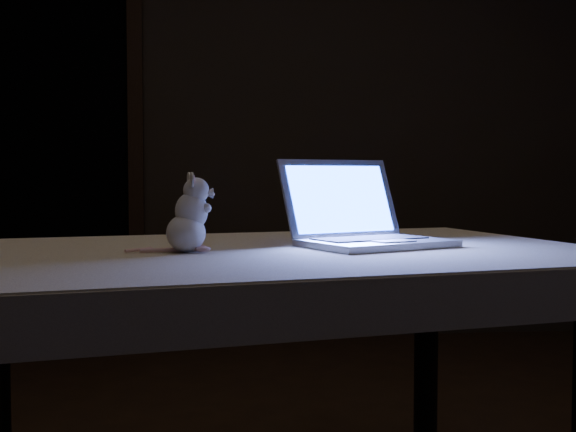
{
  "coord_description": "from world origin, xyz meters",
  "views": [
    {
      "loc": [
        -0.25,
        -1.74,
        0.91
      ],
      "look_at": [
        -0.06,
        0.03,
        0.81
      ],
      "focal_mm": 48.0,
      "sensor_mm": 36.0,
      "label": 1
    }
  ],
  "objects": [
    {
      "name": "back_wall",
      "position": [
        0.0,
        2.5,
        1.3
      ],
      "size": [
        4.5,
        0.04,
        2.6
      ],
      "primitive_type": "cube",
      "color": "black",
      "rests_on": "ground"
    },
    {
      "name": "doorway",
      "position": [
        -1.1,
        2.5,
        1.06
      ],
      "size": [
        1.06,
        0.36,
        2.13
      ],
      "primitive_type": null,
      "color": "black",
      "rests_on": "back_wall"
    },
    {
      "name": "table",
      "position": [
        -0.11,
        -0.04,
        0.37
      ],
      "size": [
        1.53,
        1.16,
        0.74
      ],
      "primitive_type": null,
      "rotation": [
        0.0,
        0.0,
        0.22
      ],
      "color": "black",
      "rests_on": "floor"
    },
    {
      "name": "tablecloth",
      "position": [
        -0.11,
        -0.07,
        0.7
      ],
      "size": [
        1.66,
        1.3,
        0.1
      ],
      "primitive_type": null,
      "rotation": [
        0.0,
        0.0,
        0.24
      ],
      "color": "beige",
      "rests_on": "table"
    },
    {
      "name": "laptop",
      "position": [
        0.14,
        -0.01,
        0.85
      ],
      "size": [
        0.4,
        0.38,
        0.22
      ],
      "primitive_type": null,
      "rotation": [
        0.0,
        0.0,
        0.43
      ],
      "color": "#AEAEB2",
      "rests_on": "tablecloth"
    },
    {
      "name": "plush_mouse",
      "position": [
        -0.29,
        -0.09,
        0.83
      ],
      "size": [
        0.15,
        0.15,
        0.17
      ],
      "primitive_type": null,
      "rotation": [
        0.0,
        0.0,
        0.3
      ],
      "color": "silver",
      "rests_on": "tablecloth"
    }
  ]
}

